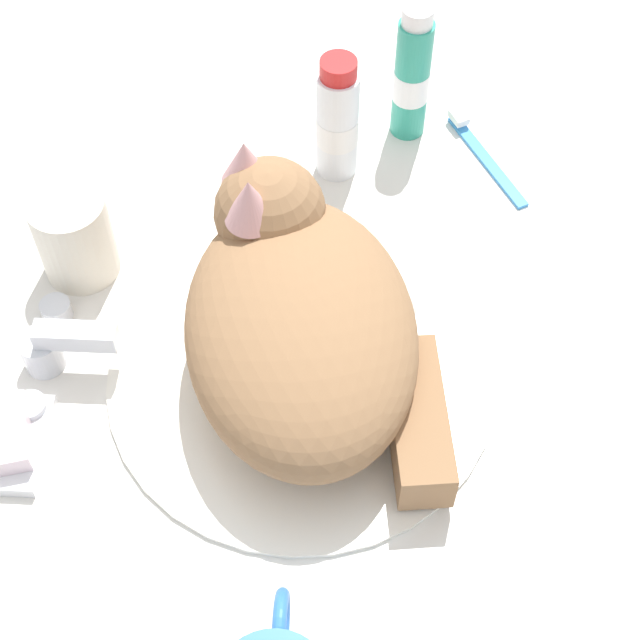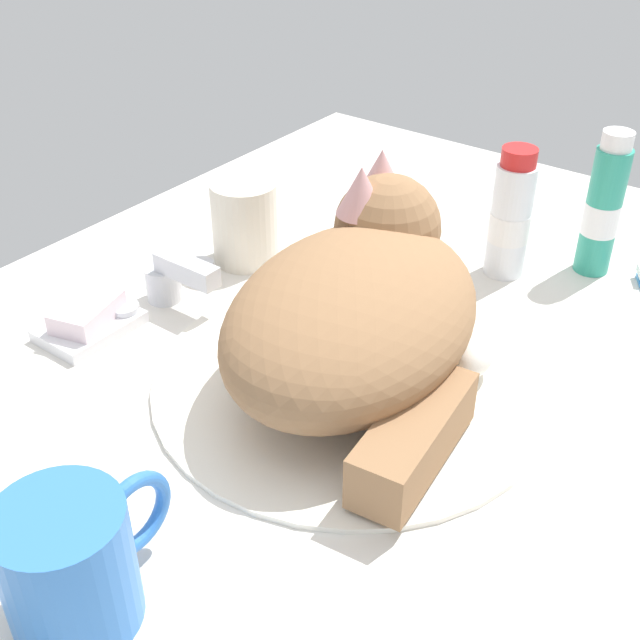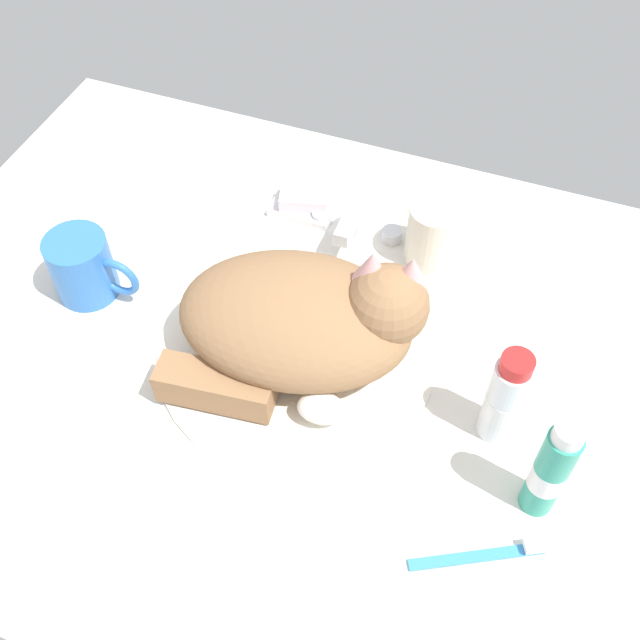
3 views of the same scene
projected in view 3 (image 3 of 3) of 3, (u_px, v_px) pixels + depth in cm
name	position (u px, v px, depth cm)	size (l,w,h in cm)	color
ground_plane	(297.00, 360.00, 94.76)	(110.00, 82.50, 3.00)	silver
sink_basin	(297.00, 350.00, 93.20)	(34.17, 34.17, 0.99)	white
faucet	(355.00, 223.00, 104.41)	(13.16, 8.87, 5.56)	silver
cat	(307.00, 320.00, 87.76)	(30.85, 24.63, 15.20)	#936B47
coffee_mug	(82.00, 270.00, 96.11)	(12.20, 7.99, 8.95)	#3372C6
rinse_cup	(433.00, 233.00, 100.14)	(7.06, 7.06, 8.97)	silver
soap_dish	(304.00, 207.00, 108.94)	(9.00, 6.40, 1.20)	white
soap_bar	(304.00, 198.00, 107.68)	(6.69, 4.25, 2.02)	silver
toothpaste_bottle	(505.00, 399.00, 81.86)	(4.24, 4.24, 13.78)	white
mouthwash_bottle	(551.00, 470.00, 75.76)	(3.68, 3.68, 15.30)	teal
toothbrush	(486.00, 554.00, 77.23)	(13.10, 7.83, 1.60)	#388CD8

